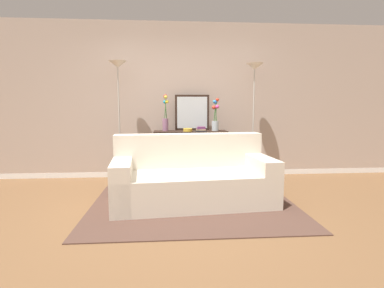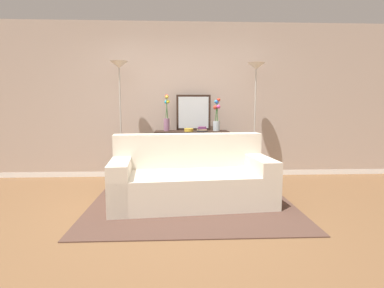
{
  "view_description": "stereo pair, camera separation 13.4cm",
  "coord_description": "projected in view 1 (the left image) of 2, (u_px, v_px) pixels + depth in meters",
  "views": [
    {
      "loc": [
        -0.03,
        -3.29,
        1.26
      ],
      "look_at": [
        0.3,
        1.12,
        0.7
      ],
      "focal_mm": 28.17,
      "sensor_mm": 36.0,
      "label": 1
    },
    {
      "loc": [
        0.1,
        -3.3,
        1.26
      ],
      "look_at": [
        0.3,
        1.12,
        0.7
      ],
      "focal_mm": 28.17,
      "sensor_mm": 36.0,
      "label": 2
    }
  ],
  "objects": [
    {
      "name": "floor_lamp_right",
      "position": [
        254.0,
        89.0,
        4.96
      ],
      "size": [
        0.28,
        0.28,
        1.96
      ],
      "color": "#B7B2A8",
      "rests_on": "ground"
    },
    {
      "name": "console_table",
      "position": [
        190.0,
        147.0,
        5.09
      ],
      "size": [
        1.23,
        0.37,
        0.85
      ],
      "color": "black",
      "rests_on": "ground"
    },
    {
      "name": "book_stack",
      "position": [
        201.0,
        129.0,
        4.96
      ],
      "size": [
        0.18,
        0.14,
        0.08
      ],
      "color": "#2D2D33",
      "rests_on": "console_table"
    },
    {
      "name": "back_wall",
      "position": [
        171.0,
        101.0,
        5.37
      ],
      "size": [
        12.0,
        0.15,
        2.71
      ],
      "color": "white",
      "rests_on": "ground"
    },
    {
      "name": "wall_mirror",
      "position": [
        192.0,
        113.0,
        5.17
      ],
      "size": [
        0.59,
        0.02,
        0.61
      ],
      "color": "black",
      "rests_on": "console_table"
    },
    {
      "name": "fruit_bowl",
      "position": [
        188.0,
        130.0,
        4.94
      ],
      "size": [
        0.15,
        0.15,
        0.05
      ],
      "color": "gold",
      "rests_on": "console_table"
    },
    {
      "name": "vase_tall_flowers",
      "position": [
        165.0,
        117.0,
        5.03
      ],
      "size": [
        0.11,
        0.13,
        0.61
      ],
      "color": "gray",
      "rests_on": "console_table"
    },
    {
      "name": "vase_short_flowers",
      "position": [
        215.0,
        118.0,
        5.07
      ],
      "size": [
        0.12,
        0.13,
        0.55
      ],
      "color": "silver",
      "rests_on": "console_table"
    },
    {
      "name": "floor_lamp_left",
      "position": [
        118.0,
        88.0,
        4.8
      ],
      "size": [
        0.28,
        0.28,
        1.97
      ],
      "color": "#B7B2A8",
      "rests_on": "ground"
    },
    {
      "name": "ground_plane",
      "position": [
        173.0,
        219.0,
        3.41
      ],
      "size": [
        16.0,
        16.0,
        0.02
      ],
      "primitive_type": "cube",
      "color": "brown"
    },
    {
      "name": "couch",
      "position": [
        192.0,
        179.0,
        3.96
      ],
      "size": [
        2.11,
        1.15,
        0.88
      ],
      "color": "beige",
      "rests_on": "ground"
    },
    {
      "name": "book_row_under_console",
      "position": [
        171.0,
        177.0,
        5.13
      ],
      "size": [
        0.34,
        0.18,
        0.13
      ],
      "color": "navy",
      "rests_on": "ground"
    },
    {
      "name": "area_rug",
      "position": [
        194.0,
        205.0,
        3.83
      ],
      "size": [
        2.58,
        2.0,
        0.01
      ],
      "color": "#51382D",
      "rests_on": "ground"
    }
  ]
}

